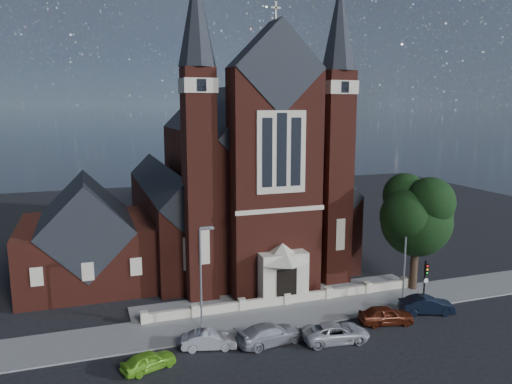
# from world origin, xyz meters

# --- Properties ---
(ground) EXTENTS (120.00, 120.00, 0.00)m
(ground) POSITION_xyz_m (0.00, 15.00, 0.00)
(ground) COLOR black
(ground) RESTS_ON ground
(pavement_strip) EXTENTS (60.00, 5.00, 0.12)m
(pavement_strip) POSITION_xyz_m (0.00, 4.50, 0.00)
(pavement_strip) COLOR slate
(pavement_strip) RESTS_ON ground
(forecourt_paving) EXTENTS (26.00, 3.00, 0.14)m
(forecourt_paving) POSITION_xyz_m (0.00, 8.50, 0.00)
(forecourt_paving) COLOR slate
(forecourt_paving) RESTS_ON ground
(forecourt_wall) EXTENTS (24.00, 0.40, 0.90)m
(forecourt_wall) POSITION_xyz_m (0.00, 6.50, 0.00)
(forecourt_wall) COLOR beige
(forecourt_wall) RESTS_ON ground
(church) EXTENTS (20.01, 34.90, 29.20)m
(church) POSITION_xyz_m (-0.00, 22.94, 8.19)
(church) COLOR #542016
(church) RESTS_ON ground
(parish_hall) EXTENTS (12.00, 12.20, 10.24)m
(parish_hall) POSITION_xyz_m (-16.00, 18.00, 4.01)
(parish_hall) COLOR #542016
(parish_hall) RESTS_ON ground
(street_tree) EXTENTS (6.40, 6.60, 10.70)m
(street_tree) POSITION_xyz_m (12.60, 5.71, 6.96)
(street_tree) COLOR black
(street_tree) RESTS_ON ground
(street_lamp_left) EXTENTS (1.16, 0.22, 8.09)m
(street_lamp_left) POSITION_xyz_m (-7.91, 4.00, 4.60)
(street_lamp_left) COLOR gray
(street_lamp_left) RESTS_ON ground
(street_lamp_right) EXTENTS (1.16, 0.22, 8.09)m
(street_lamp_right) POSITION_xyz_m (10.09, 4.00, 4.60)
(street_lamp_right) COLOR gray
(street_lamp_right) RESTS_ON ground
(traffic_signal) EXTENTS (0.28, 0.42, 4.00)m
(traffic_signal) POSITION_xyz_m (11.00, 2.43, 2.58)
(traffic_signal) COLOR black
(traffic_signal) RESTS_ON ground
(car_lime_van) EXTENTS (3.88, 2.59, 1.23)m
(car_lime_van) POSITION_xyz_m (-12.52, -0.49, 0.61)
(car_lime_van) COLOR #73BC25
(car_lime_van) RESTS_ON ground
(car_silver_a) EXTENTS (4.08, 2.18, 1.28)m
(car_silver_a) POSITION_xyz_m (-8.16, 1.00, 0.64)
(car_silver_a) COLOR #9FA1A7
(car_silver_a) RESTS_ON ground
(car_silver_b) EXTENTS (5.28, 2.81, 1.46)m
(car_silver_b) POSITION_xyz_m (-3.81, 0.34, 0.73)
(car_silver_b) COLOR gray
(car_silver_b) RESTS_ON ground
(car_white_suv) EXTENTS (5.15, 2.82, 1.37)m
(car_white_suv) POSITION_xyz_m (0.79, -0.93, 0.68)
(car_white_suv) COLOR silver
(car_white_suv) RESTS_ON ground
(car_dark_red) EXTENTS (4.52, 2.52, 1.45)m
(car_dark_red) POSITION_xyz_m (5.92, 0.43, 0.73)
(car_dark_red) COLOR #531D0E
(car_dark_red) RESTS_ON ground
(car_navy) EXTENTS (4.65, 2.77, 1.45)m
(car_navy) POSITION_xyz_m (10.24, 1.04, 0.72)
(car_navy) COLOR black
(car_navy) RESTS_ON ground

